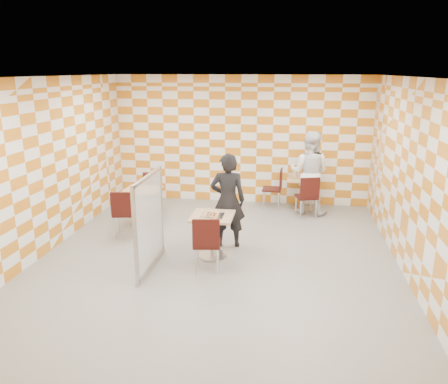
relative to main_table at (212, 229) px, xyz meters
name	(u,v)px	position (x,y,z in m)	size (l,w,h in m)	color
room_shell	(221,167)	(0.09, 0.39, 0.99)	(7.00, 7.00, 7.00)	gray
main_table	(212,229)	(0.00, 0.00, 0.00)	(0.70, 0.70, 0.75)	tan
second_table	(302,188)	(1.56, 2.90, 0.00)	(0.70, 0.70, 0.75)	tan
empty_table	(143,200)	(-1.72, 1.42, 0.00)	(0.70, 0.70, 0.75)	tan
chair_main_front	(207,240)	(0.01, -0.62, 0.04)	(0.47, 0.48, 0.92)	black
chair_second_front	(308,194)	(1.67, 2.31, 0.04)	(0.53, 0.53, 0.92)	black
chair_second_side	(276,185)	(0.97, 2.92, 0.04)	(0.45, 0.44, 0.92)	black
chair_empty_near	(124,210)	(-1.82, 0.64, 0.04)	(0.49, 0.50, 0.92)	black
chair_empty_far	(153,190)	(-1.71, 2.09, 0.04)	(0.51, 0.51, 0.92)	black
partition	(149,222)	(-0.91, -0.59, 0.28)	(0.08, 1.38, 1.55)	white
man_dark	(228,201)	(0.18, 0.53, 0.35)	(0.62, 0.41, 1.71)	black
man_white	(309,173)	(1.69, 2.70, 0.41)	(0.89, 0.70, 1.84)	white
pizza_on_foil	(212,214)	(0.00, -0.02, 0.26)	(0.40, 0.40, 0.04)	silver
sport_bottle	(295,173)	(1.38, 2.95, 0.33)	(0.06, 0.06, 0.20)	white
soda_bottle	(307,172)	(1.66, 3.00, 0.34)	(0.07, 0.07, 0.23)	black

